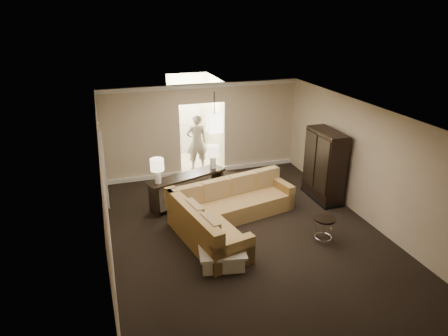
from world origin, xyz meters
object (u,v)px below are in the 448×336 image
object	(u,v)px
coffee_table	(221,254)
armoire	(324,167)
console_table	(187,187)
sectional_sofa	(227,212)
drink_table	(324,225)
person	(197,139)

from	to	relation	value
coffee_table	armoire	bearing A→B (deg)	29.99
coffee_table	console_table	xyz separation A→B (m)	(-0.07, 2.77, 0.30)
sectional_sofa	drink_table	size ratio (longest dim) A/B	5.62
sectional_sofa	console_table	bearing A→B (deg)	102.13
console_table	armoire	distance (m)	3.65
coffee_table	person	world-z (taller)	person
coffee_table	armoire	distance (m)	4.08
drink_table	person	xyz separation A→B (m)	(-1.63, 4.99, 0.60)
drink_table	person	world-z (taller)	person
sectional_sofa	console_table	distance (m)	1.55
coffee_table	drink_table	distance (m)	2.41
person	coffee_table	bearing A→B (deg)	79.49
coffee_table	console_table	world-z (taller)	console_table
sectional_sofa	drink_table	world-z (taller)	sectional_sofa
armoire	drink_table	world-z (taller)	armoire
console_table	drink_table	xyz separation A→B (m)	(2.47, -2.69, -0.08)
console_table	person	size ratio (longest dim) A/B	1.08
console_table	person	xyz separation A→B (m)	(0.84, 2.30, 0.52)
armoire	drink_table	distance (m)	2.26
armoire	person	xyz separation A→B (m)	(-2.71, 3.06, 0.10)
sectional_sofa	armoire	xyz separation A→B (m)	(2.92, 0.65, 0.54)
person	armoire	bearing A→B (deg)	129.54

